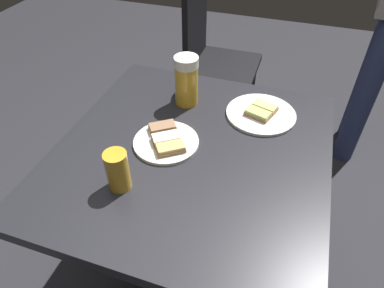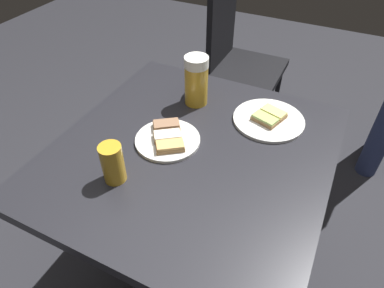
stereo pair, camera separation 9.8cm
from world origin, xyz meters
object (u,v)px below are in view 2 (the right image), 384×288
at_px(plate_near, 168,138).
at_px(beer_glass_small, 113,163).
at_px(plate_far, 269,119).
at_px(beer_mug, 196,80).
at_px(cafe_chair, 237,57).

distance_m(plate_near, beer_glass_small, 0.21).
height_order(plate_near, plate_far, same).
height_order(beer_mug, beer_glass_small, beer_mug).
xyz_separation_m(beer_mug, cafe_chair, (0.12, -0.79, -0.31)).
height_order(plate_far, beer_glass_small, beer_glass_small).
distance_m(plate_near, plate_far, 0.33).
distance_m(plate_far, cafe_chair, 0.91).
distance_m(plate_near, cafe_chair, 1.05).
bearing_deg(beer_glass_small, beer_mug, -94.90).
bearing_deg(plate_near, beer_mug, -86.32).
bearing_deg(beer_glass_small, cafe_chair, -85.86).
bearing_deg(beer_mug, plate_far, -179.64).
distance_m(beer_mug, beer_glass_small, 0.42).
distance_m(plate_near, beer_mug, 0.23).
bearing_deg(beer_mug, cafe_chair, -81.11).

